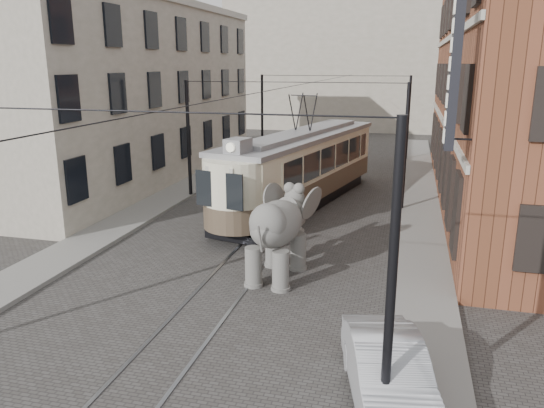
# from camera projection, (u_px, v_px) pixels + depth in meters

# --- Properties ---
(ground) EXTENTS (120.00, 120.00, 0.00)m
(ground) POSITION_uv_depth(u_px,v_px,m) (263.00, 242.00, 20.78)
(ground) COLOR #413E3C
(tram_rails) EXTENTS (1.54, 80.00, 0.02)m
(tram_rails) POSITION_uv_depth(u_px,v_px,m) (263.00, 241.00, 20.78)
(tram_rails) COLOR slate
(tram_rails) RESTS_ON ground
(sidewalk_right) EXTENTS (2.00, 60.00, 0.15)m
(sidewalk_right) POSITION_uv_depth(u_px,v_px,m) (420.00, 253.00, 19.30)
(sidewalk_right) COLOR slate
(sidewalk_right) RESTS_ON ground
(sidewalk_left) EXTENTS (2.00, 60.00, 0.15)m
(sidewalk_left) POSITION_uv_depth(u_px,v_px,m) (115.00, 227.00, 22.35)
(sidewalk_left) COLOR slate
(sidewalk_left) RESTS_ON ground
(brick_building) EXTENTS (8.00, 26.00, 12.00)m
(brick_building) POSITION_uv_depth(u_px,v_px,m) (536.00, 81.00, 24.97)
(brick_building) COLOR brown
(brick_building) RESTS_ON ground
(stucco_building) EXTENTS (7.00, 24.00, 10.00)m
(stucco_building) POSITION_uv_depth(u_px,v_px,m) (130.00, 95.00, 31.52)
(stucco_building) COLOR gray
(stucco_building) RESTS_ON ground
(distant_block) EXTENTS (28.00, 10.00, 14.00)m
(distant_block) POSITION_uv_depth(u_px,v_px,m) (363.00, 61.00, 56.36)
(distant_block) COLOR gray
(distant_block) RESTS_ON ground
(catenary) EXTENTS (11.00, 30.20, 6.00)m
(catenary) POSITION_uv_depth(u_px,v_px,m) (287.00, 147.00, 24.73)
(catenary) COLOR black
(catenary) RESTS_ON ground
(tram) EXTENTS (5.76, 13.88, 5.40)m
(tram) POSITION_uv_depth(u_px,v_px,m) (302.00, 151.00, 25.55)
(tram) COLOR beige
(tram) RESTS_ON ground
(elephant) EXTENTS (2.99, 4.86, 2.84)m
(elephant) POSITION_uv_depth(u_px,v_px,m) (277.00, 236.00, 16.98)
(elephant) COLOR #64625D
(elephant) RESTS_ON ground
(parked_car) EXTENTS (2.44, 4.41, 1.38)m
(parked_car) POSITION_uv_depth(u_px,v_px,m) (388.00, 374.00, 10.72)
(parked_car) COLOR #A5A6AA
(parked_car) RESTS_ON ground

